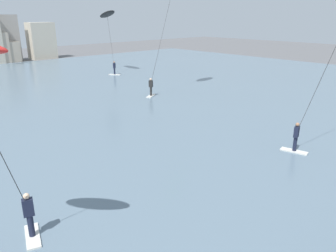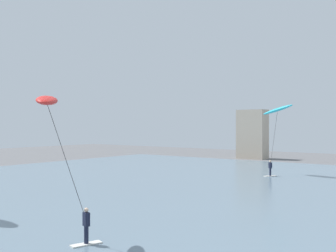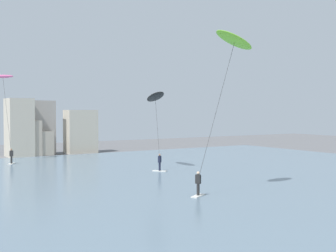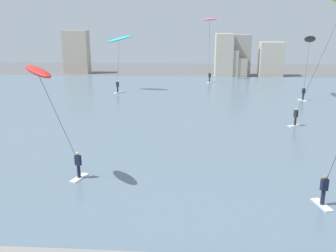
{
  "view_description": "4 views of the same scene",
  "coord_description": "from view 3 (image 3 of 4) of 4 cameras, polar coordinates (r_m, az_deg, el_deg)",
  "views": [
    {
      "loc": [
        -9.81,
        2.85,
        7.12
      ],
      "look_at": [
        -0.21,
        13.07,
        2.38
      ],
      "focal_mm": 35.24,
      "sensor_mm": 36.0,
      "label": 1
    },
    {
      "loc": [
        7.09,
        0.4,
        5.44
      ],
      "look_at": [
        -0.36,
        10.2,
        5.4
      ],
      "focal_mm": 43.74,
      "sensor_mm": 36.0,
      "label": 2
    },
    {
      "loc": [
        -7.85,
        2.07,
        5.74
      ],
      "look_at": [
        1.23,
        16.5,
        5.17
      ],
      "focal_mm": 46.34,
      "sensor_mm": 36.0,
      "label": 3
    },
    {
      "loc": [
        -0.24,
        -6.8,
        8.88
      ],
      "look_at": [
        -1.53,
        12.92,
        3.34
      ],
      "focal_mm": 38.75,
      "sensor_mm": 36.0,
      "label": 4
    }
  ],
  "objects": [
    {
      "name": "water_bay",
      "position": [
        30.27,
        -16.76,
        -8.99
      ],
      "size": [
        84.0,
        52.0,
        0.1
      ],
      "primitive_type": "cube",
      "color": "slate",
      "rests_on": "ground"
    },
    {
      "name": "kitesurfer_lime",
      "position": [
        30.76,
        8.41,
        9.8
      ],
      "size": [
        5.72,
        1.83,
        11.29
      ],
      "color": "silver",
      "rests_on": "water_bay"
    },
    {
      "name": "kitesurfer_pink",
      "position": [
        51.95,
        -20.76,
        4.83
      ],
      "size": [
        2.76,
        4.72,
        9.9
      ],
      "color": "silver",
      "rests_on": "water_bay"
    },
    {
      "name": "kitesurfer_black",
      "position": [
        42.74,
        -1.65,
        3.32
      ],
      "size": [
        2.41,
        4.87,
        7.7
      ],
      "color": "silver",
      "rests_on": "water_bay"
    }
  ]
}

